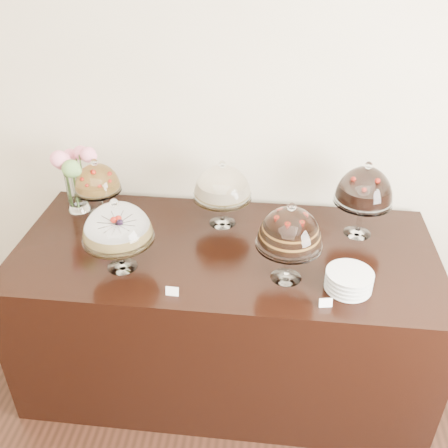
# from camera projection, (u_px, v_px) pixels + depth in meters

# --- Properties ---
(wall_back) EXTENTS (5.00, 0.04, 3.00)m
(wall_back) POSITION_uv_depth(u_px,v_px,m) (219.00, 102.00, 2.76)
(wall_back) COLOR beige
(wall_back) RESTS_ON ground
(display_counter) EXTENTS (2.20, 1.00, 0.90)m
(display_counter) POSITION_uv_depth(u_px,v_px,m) (225.00, 312.00, 2.85)
(display_counter) COLOR black
(display_counter) RESTS_ON ground
(cake_stand_sugar_sponge) EXTENTS (0.35, 0.35, 0.38)m
(cake_stand_sugar_sponge) POSITION_uv_depth(u_px,v_px,m) (117.00, 225.00, 2.35)
(cake_stand_sugar_sponge) COLOR white
(cake_stand_sugar_sponge) RESTS_ON display_counter
(cake_stand_choco_layer) EXTENTS (0.31, 0.31, 0.41)m
(cake_stand_choco_layer) POSITION_uv_depth(u_px,v_px,m) (290.00, 230.00, 2.26)
(cake_stand_choco_layer) COLOR white
(cake_stand_choco_layer) RESTS_ON display_counter
(cake_stand_cheesecake) EXTENTS (0.32, 0.32, 0.38)m
(cake_stand_cheesecake) POSITION_uv_depth(u_px,v_px,m) (222.00, 185.00, 2.70)
(cake_stand_cheesecake) COLOR white
(cake_stand_cheesecake) RESTS_ON display_counter
(cake_stand_dark_choco) EXTENTS (0.31, 0.31, 0.43)m
(cake_stand_dark_choco) POSITION_uv_depth(u_px,v_px,m) (365.00, 188.00, 2.59)
(cake_stand_dark_choco) COLOR white
(cake_stand_dark_choco) RESTS_ON display_counter
(cake_stand_fruit_tart) EXTENTS (0.27, 0.27, 0.34)m
(cake_stand_fruit_tart) POSITION_uv_depth(u_px,v_px,m) (97.00, 180.00, 2.81)
(cake_stand_fruit_tart) COLOR white
(cake_stand_fruit_tart) RESTS_ON display_counter
(flower_vase) EXTENTS (0.24, 0.28, 0.41)m
(flower_vase) POSITION_uv_depth(u_px,v_px,m) (73.00, 172.00, 2.81)
(flower_vase) COLOR white
(flower_vase) RESTS_ON display_counter
(plate_stack) EXTENTS (0.21, 0.21, 0.09)m
(plate_stack) POSITION_uv_depth(u_px,v_px,m) (349.00, 281.00, 2.31)
(plate_stack) COLOR silver
(plate_stack) RESTS_ON display_counter
(price_card_left) EXTENTS (0.06, 0.02, 0.04)m
(price_card_left) POSITION_uv_depth(u_px,v_px,m) (172.00, 291.00, 2.28)
(price_card_left) COLOR white
(price_card_left) RESTS_ON display_counter
(price_card_right) EXTENTS (0.06, 0.03, 0.04)m
(price_card_right) POSITION_uv_depth(u_px,v_px,m) (326.00, 303.00, 2.22)
(price_card_right) COLOR white
(price_card_right) RESTS_ON display_counter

